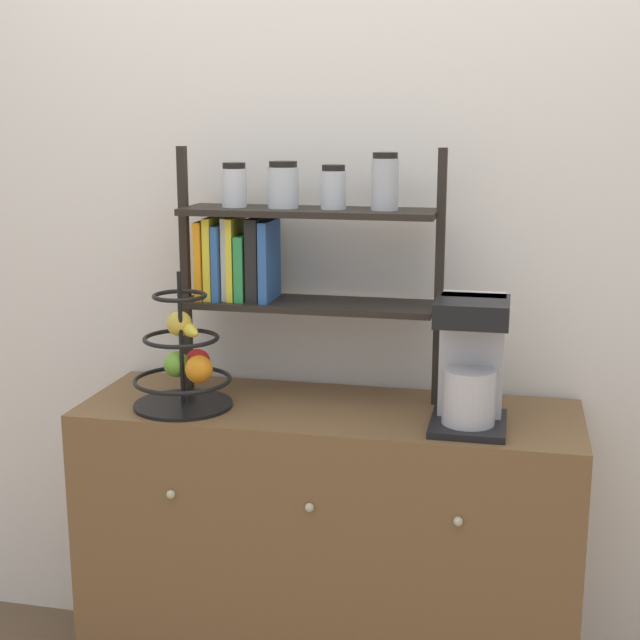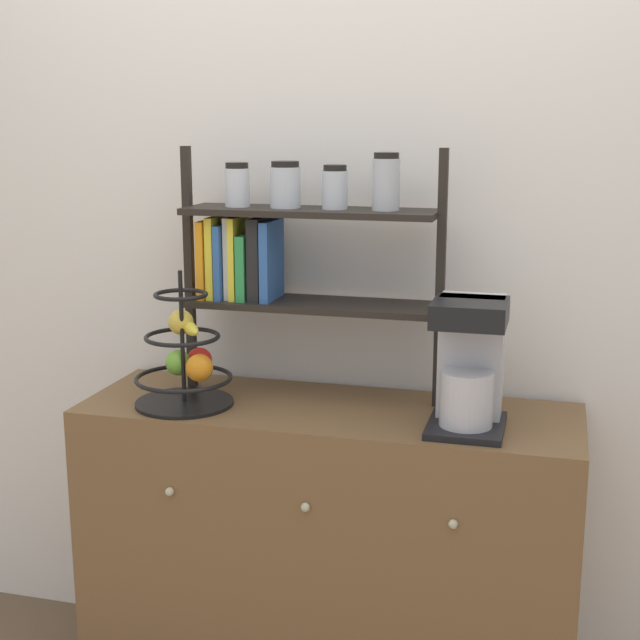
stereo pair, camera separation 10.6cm
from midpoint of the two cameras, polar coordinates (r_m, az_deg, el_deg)
wall_back at (r=2.63m, az=0.62°, el=4.83°), size 7.00×0.05×2.60m
sideboard at (r=2.64m, az=-0.67°, el=-14.78°), size 1.37×0.47×0.88m
coffee_maker at (r=2.31m, az=8.34°, el=-2.66°), size 0.19×0.24×0.34m
fruit_stand at (r=2.49m, az=-9.86°, el=-2.69°), size 0.27×0.27×0.38m
shelf_hutch at (r=2.50m, az=-3.77°, el=4.77°), size 0.75×0.20×0.70m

